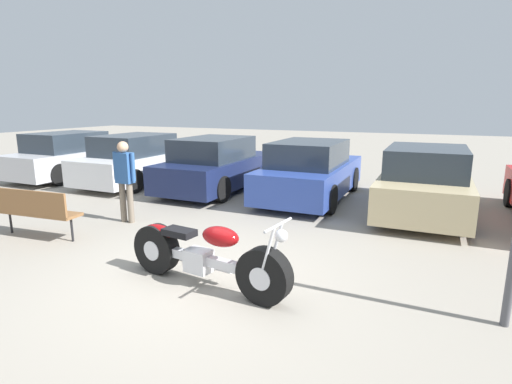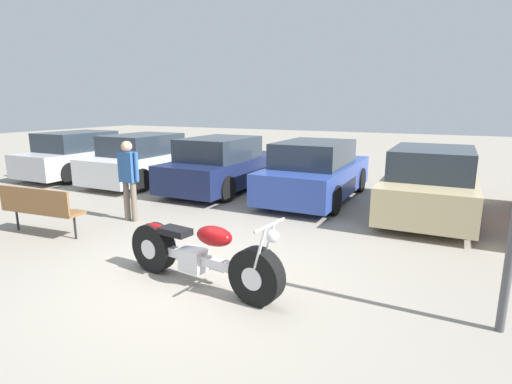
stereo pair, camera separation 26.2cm
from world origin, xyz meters
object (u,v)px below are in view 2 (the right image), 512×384
Objects in this scene: parked_car_silver at (82,155)px; parked_car_navy at (223,165)px; park_bench at (39,206)px; person_standing at (129,174)px; motorcycle at (199,255)px; parked_car_champagne at (431,184)px; parked_car_blue at (316,172)px; parked_car_white at (147,160)px.

parked_car_navy is (5.27, 0.17, 0.00)m from parked_car_silver.
park_bench is 1.01× the size of person_standing.
person_standing is at bearing -32.36° from parked_car_silver.
parked_car_champagne is at bearing 63.94° from motorcycle.
parked_car_navy is 1.00× the size of parked_car_champagne.
motorcycle is at bearing -116.06° from parked_car_champagne.
person_standing is (-0.11, -3.44, 0.28)m from parked_car_navy.
parked_car_blue is 2.56× the size of person_standing.
parked_car_silver and parked_car_blue have the same top height.
motorcycle is 3.50m from person_standing.
person_standing is at bearing 147.71° from motorcycle.
parked_car_navy is 2.64m from parked_car_blue.
motorcycle is at bearing -62.02° from parked_car_navy.
parked_car_white is at bearing -178.74° from parked_car_navy.
parked_car_white and parked_car_champagne have the same top height.
parked_car_blue is at bearing 173.32° from parked_car_champagne.
person_standing is at bearing -53.28° from parked_car_white.
parked_car_navy is at bearing 117.98° from motorcycle.
parked_car_navy is at bearing 88.18° from person_standing.
parked_car_silver is at bearing -178.11° from parked_car_navy.
parked_car_champagne is 6.26m from person_standing.
parked_car_silver is (-8.08, 5.11, 0.26)m from motorcycle.
park_bench is at bearing -69.87° from parked_car_white.
parked_car_navy is at bearing 1.89° from parked_car_silver.
person_standing reaches higher than parked_car_navy.
park_bench is (1.77, -4.83, -0.13)m from parked_car_white.
parked_car_blue is 6.05m from park_bench.
parked_car_white reaches higher than motorcycle.
parked_car_blue is (2.63, 0.05, 0.00)m from parked_car_navy.
parked_car_champagne is (7.90, -0.20, 0.00)m from parked_car_white.
park_bench is (-3.67, 0.40, 0.13)m from motorcycle.
parked_car_champagne is 2.52× the size of park_bench.
parked_car_navy is at bearing -178.93° from parked_car_blue.
motorcycle is 5.60m from parked_car_champagne.
parked_car_champagne is at bearing -0.46° from parked_car_silver.
parked_car_navy is at bearing 177.18° from parked_car_champagne.
park_bench is (4.40, -4.71, -0.13)m from parked_car_silver.
parked_car_blue is (5.27, 0.11, 0.00)m from parked_car_white.
person_standing is (0.76, 1.44, 0.41)m from park_bench.
motorcycle is at bearing -88.12° from parked_car_blue.
person_standing is (5.16, -3.27, 0.28)m from parked_car_silver.
parked_car_champagne is 7.69m from park_bench.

